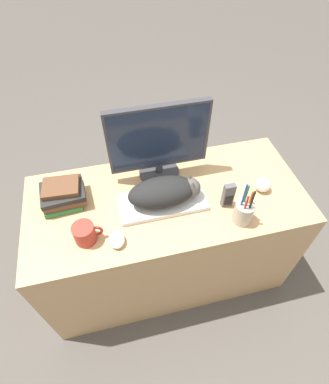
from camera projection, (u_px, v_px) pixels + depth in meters
The scene contains 11 objects.
ground_plane at pixel (178, 312), 1.78m from camera, with size 12.00×12.00×0.00m, color #4C4742.
desk at pixel (167, 238), 1.70m from camera, with size 1.34×0.60×0.71m.
keyboard at pixel (162, 202), 1.40m from camera, with size 0.40×0.17×0.02m.
cat at pixel (166, 191), 1.34m from camera, with size 0.34×0.16×0.12m.
monitor at pixel (159, 142), 1.37m from camera, with size 0.47×0.20×0.40m.
computer_mouse at pixel (117, 240), 1.25m from camera, with size 0.07×0.08×0.04m.
coffee_mug at pixel (85, 233), 1.25m from camera, with size 0.12×0.09×0.09m.
pen_cup at pixel (243, 212), 1.30m from camera, with size 0.08×0.08×0.24m.
baseball at pixel (263, 185), 1.44m from camera, with size 0.07×0.07×0.07m.
phone at pixel (228, 196), 1.35m from camera, with size 0.05×0.03×0.13m.
book_stack at pixel (63, 195), 1.38m from camera, with size 0.21×0.18×0.11m.
Camera 1 is at (-0.22, -0.58, 1.82)m, focal length 28.00 mm.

